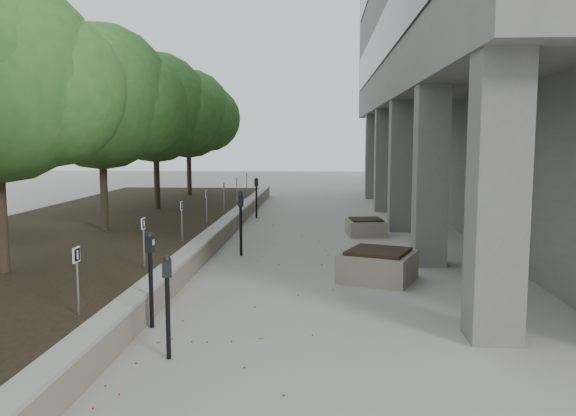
% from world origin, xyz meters
% --- Properties ---
extents(ground, '(90.00, 90.00, 0.00)m').
position_xyz_m(ground, '(0.00, 0.00, 0.00)').
color(ground, gray).
rests_on(ground, ground).
extents(retaining_wall, '(0.39, 26.00, 0.50)m').
position_xyz_m(retaining_wall, '(-1.82, 9.00, 0.25)').
color(retaining_wall, gray).
rests_on(retaining_wall, ground).
extents(planting_bed, '(7.00, 26.00, 0.40)m').
position_xyz_m(planting_bed, '(-5.50, 9.00, 0.20)').
color(planting_bed, '#2D2116').
rests_on(planting_bed, ground).
extents(crabapple_tree_3, '(4.60, 4.00, 5.44)m').
position_xyz_m(crabapple_tree_3, '(-4.80, 8.00, 3.12)').
color(crabapple_tree_3, '#2C6125').
rests_on(crabapple_tree_3, planting_bed).
extents(crabapple_tree_4, '(4.60, 4.00, 5.44)m').
position_xyz_m(crabapple_tree_4, '(-4.80, 13.00, 3.12)').
color(crabapple_tree_4, '#2C6125').
rests_on(crabapple_tree_4, planting_bed).
extents(crabapple_tree_5, '(4.60, 4.00, 5.44)m').
position_xyz_m(crabapple_tree_5, '(-4.80, 18.00, 3.12)').
color(crabapple_tree_5, '#2C6125').
rests_on(crabapple_tree_5, planting_bed).
extents(parking_sign_2, '(0.04, 0.22, 0.96)m').
position_xyz_m(parking_sign_2, '(-2.35, 0.50, 0.88)').
color(parking_sign_2, black).
rests_on(parking_sign_2, planting_bed).
extents(parking_sign_3, '(0.04, 0.22, 0.96)m').
position_xyz_m(parking_sign_3, '(-2.35, 3.50, 0.88)').
color(parking_sign_3, black).
rests_on(parking_sign_3, planting_bed).
extents(parking_sign_4, '(0.04, 0.22, 0.96)m').
position_xyz_m(parking_sign_4, '(-2.35, 6.50, 0.88)').
color(parking_sign_4, black).
rests_on(parking_sign_4, planting_bed).
extents(parking_sign_5, '(0.04, 0.22, 0.96)m').
position_xyz_m(parking_sign_5, '(-2.35, 9.50, 0.88)').
color(parking_sign_5, black).
rests_on(parking_sign_5, planting_bed).
extents(parking_sign_6, '(0.04, 0.22, 0.96)m').
position_xyz_m(parking_sign_6, '(-2.35, 12.50, 0.88)').
color(parking_sign_6, black).
rests_on(parking_sign_6, planting_bed).
extents(parking_sign_7, '(0.04, 0.22, 0.96)m').
position_xyz_m(parking_sign_7, '(-2.35, 15.50, 0.88)').
color(parking_sign_7, black).
rests_on(parking_sign_7, planting_bed).
extents(parking_sign_8, '(0.04, 0.22, 0.96)m').
position_xyz_m(parking_sign_8, '(-2.35, 18.50, 0.88)').
color(parking_sign_8, black).
rests_on(parking_sign_8, planting_bed).
extents(parking_meter_1, '(0.16, 0.14, 1.36)m').
position_xyz_m(parking_meter_1, '(-0.97, -0.00, 0.68)').
color(parking_meter_1, black).
rests_on(parking_meter_1, ground).
extents(parking_meter_2, '(0.17, 0.14, 1.46)m').
position_xyz_m(parking_meter_2, '(-1.55, 1.24, 0.73)').
color(parking_meter_2, black).
rests_on(parking_meter_2, ground).
extents(parking_meter_3, '(0.17, 0.15, 1.52)m').
position_xyz_m(parking_meter_3, '(-0.97, 6.77, 0.76)').
color(parking_meter_3, black).
rests_on(parking_meter_3, ground).
extents(parking_meter_4, '(0.15, 0.11, 1.43)m').
position_xyz_m(parking_meter_4, '(-1.22, 8.56, 0.72)').
color(parking_meter_4, black).
rests_on(parking_meter_4, ground).
extents(parking_meter_5, '(0.17, 0.14, 1.46)m').
position_xyz_m(parking_meter_5, '(-1.36, 13.57, 0.73)').
color(parking_meter_5, black).
rests_on(parking_meter_5, ground).
extents(planter_front, '(1.74, 1.74, 0.63)m').
position_xyz_m(planter_front, '(2.13, 4.44, 0.31)').
color(planter_front, gray).
rests_on(planter_front, ground).
extents(planter_back, '(1.20, 1.20, 0.50)m').
position_xyz_m(planter_back, '(2.29, 10.02, 0.25)').
color(planter_back, gray).
rests_on(planter_back, ground).
extents(berry_scatter, '(3.30, 14.10, 0.02)m').
position_xyz_m(berry_scatter, '(-0.10, 5.00, 0.01)').
color(berry_scatter, maroon).
rests_on(berry_scatter, ground).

